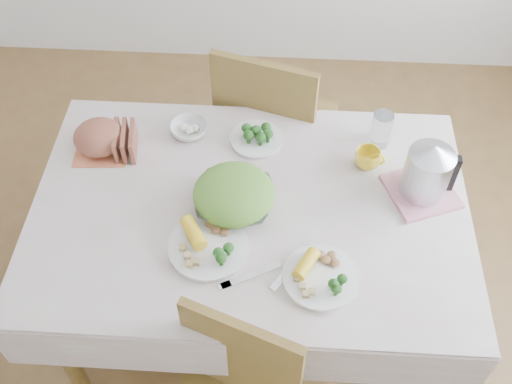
# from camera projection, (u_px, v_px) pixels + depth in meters

# --- Properties ---
(floor) EXTENTS (3.60, 3.60, 0.00)m
(floor) POSITION_uv_depth(u_px,v_px,m) (251.00, 313.00, 2.64)
(floor) COLOR brown
(floor) RESTS_ON ground
(dining_table) EXTENTS (1.40, 0.90, 0.75)m
(dining_table) POSITION_uv_depth(u_px,v_px,m) (251.00, 267.00, 2.35)
(dining_table) COLOR brown
(dining_table) RESTS_ON floor
(tablecloth) EXTENTS (1.50, 1.00, 0.01)m
(tablecloth) POSITION_uv_depth(u_px,v_px,m) (250.00, 208.00, 2.05)
(tablecloth) COLOR beige
(tablecloth) RESTS_ON dining_table
(chair_far) EXTENTS (0.55, 0.55, 0.99)m
(chair_far) POSITION_uv_depth(u_px,v_px,m) (277.00, 128.00, 2.71)
(chair_far) COLOR brown
(chair_far) RESTS_ON floor
(salad_bowl) EXTENTS (0.27, 0.27, 0.06)m
(salad_bowl) POSITION_uv_depth(u_px,v_px,m) (234.00, 200.00, 2.03)
(salad_bowl) COLOR white
(salad_bowl) RESTS_ON tablecloth
(dinner_plate_left) EXTENTS (0.30, 0.30, 0.02)m
(dinner_plate_left) POSITION_uv_depth(u_px,v_px,m) (208.00, 247.00, 1.93)
(dinner_plate_left) COLOR white
(dinner_plate_left) RESTS_ON tablecloth
(dinner_plate_right) EXTENTS (0.34, 0.34, 0.02)m
(dinner_plate_right) POSITION_uv_depth(u_px,v_px,m) (320.00, 277.00, 1.86)
(dinner_plate_right) COLOR white
(dinner_plate_right) RESTS_ON tablecloth
(broccoli_plate) EXTENTS (0.24, 0.24, 0.02)m
(broccoli_plate) POSITION_uv_depth(u_px,v_px,m) (256.00, 139.00, 2.24)
(broccoli_plate) COLOR beige
(broccoli_plate) RESTS_ON tablecloth
(napkin) EXTENTS (0.21, 0.21, 0.00)m
(napkin) POSITION_uv_depth(u_px,v_px,m) (102.00, 148.00, 2.22)
(napkin) COLOR #DD7549
(napkin) RESTS_ON tablecloth
(bread_loaf) EXTENTS (0.20, 0.19, 0.11)m
(bread_loaf) POSITION_uv_depth(u_px,v_px,m) (99.00, 137.00, 2.18)
(bread_loaf) COLOR brown
(bread_loaf) RESTS_ON napkin
(fruit_bowl) EXTENTS (0.15, 0.15, 0.04)m
(fruit_bowl) POSITION_uv_depth(u_px,v_px,m) (189.00, 129.00, 2.26)
(fruit_bowl) COLOR white
(fruit_bowl) RESTS_ON tablecloth
(yellow_mug) EXTENTS (0.12, 0.12, 0.07)m
(yellow_mug) POSITION_uv_depth(u_px,v_px,m) (368.00, 158.00, 2.14)
(yellow_mug) COLOR yellow
(yellow_mug) RESTS_ON tablecloth
(glass_tumbler) EXTENTS (0.08, 0.08, 0.14)m
(glass_tumbler) POSITION_uv_depth(u_px,v_px,m) (381.00, 131.00, 2.19)
(glass_tumbler) COLOR white
(glass_tumbler) RESTS_ON tablecloth
(pink_tray) EXTENTS (0.28, 0.28, 0.02)m
(pink_tray) POSITION_uv_depth(u_px,v_px,m) (421.00, 191.00, 2.08)
(pink_tray) COLOR #CD7D8D
(pink_tray) RESTS_ON tablecloth
(electric_kettle) EXTENTS (0.20, 0.20, 0.22)m
(electric_kettle) POSITION_uv_depth(u_px,v_px,m) (428.00, 170.00, 1.99)
(electric_kettle) COLOR #B2B5BA
(electric_kettle) RESTS_ON pink_tray
(fork_left) EXTENTS (0.04, 0.19, 0.00)m
(fork_left) POSITION_uv_depth(u_px,v_px,m) (199.00, 249.00, 1.94)
(fork_left) COLOR silver
(fork_left) RESTS_ON tablecloth
(fork_right) EXTENTS (0.13, 0.18, 0.00)m
(fork_right) POSITION_uv_depth(u_px,v_px,m) (291.00, 268.00, 1.89)
(fork_right) COLOR silver
(fork_right) RESTS_ON tablecloth
(knife) EXTENTS (0.19, 0.12, 0.00)m
(knife) POSITION_uv_depth(u_px,v_px,m) (251.00, 275.00, 1.87)
(knife) COLOR silver
(knife) RESTS_ON tablecloth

